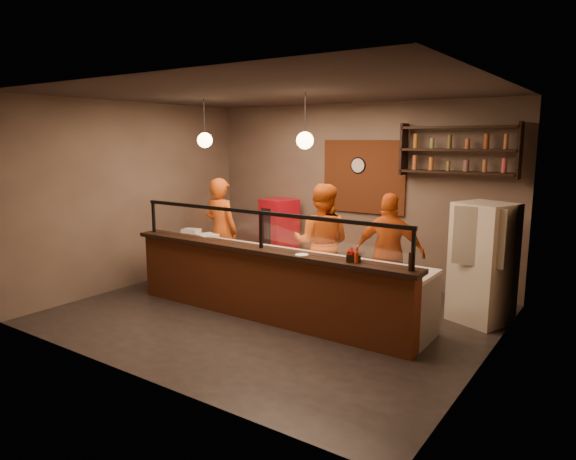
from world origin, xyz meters
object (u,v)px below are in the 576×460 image
Objects in this scene: red_cooler at (279,235)px; condiment_caddy at (354,258)px; fridge at (483,263)px; wall_clock at (358,165)px; cook_left at (221,231)px; pepper_mill at (410,262)px; pizza_dough at (270,249)px; cook_mid at (322,243)px; cook_right at (389,253)px.

condiment_caddy is at bearing -23.75° from red_cooler.
wall_clock is at bearing 178.47° from fridge.
pepper_mill is (4.01, -1.21, 0.22)m from cook_left.
condiment_caddy is (1.73, -0.57, 0.20)m from pizza_dough.
cook_mid is 1.34× the size of red_cooler.
pizza_dough is 2.81× the size of condiment_caddy.
pepper_mill reaches higher than condiment_caddy.
cook_right reaches higher than red_cooler.
condiment_caddy is at bearing -102.95° from fridge.
cook_right reaches higher than fridge.
pepper_mill is at bearing -53.01° from wall_clock.
cook_mid reaches higher than fridge.
fridge is at bearing 77.10° from pepper_mill.
pepper_mill is at bearing -81.82° from fridge.
cook_left reaches higher than fridge.
cook_mid is 3.91× the size of pizza_dough.
pepper_mill is (3.64, -2.48, 0.46)m from red_cooler.
pizza_dough is at bearing -137.44° from fridge.
fridge reaches higher than pizza_dough.
cook_mid is at bearing -2.70° from cook_right.
cook_left is 4.45m from fridge.
red_cooler is 6.52× the size of pepper_mill.
red_cooler is 2.92× the size of pizza_dough.
wall_clock is at bearing 116.09° from condiment_caddy.
wall_clock is 0.16× the size of cook_mid.
red_cooler is at bearing 145.74° from pepper_mill.
fridge is (1.27, 0.31, -0.04)m from cook_right.
cook_mid reaches higher than pizza_dough.
wall_clock is 1.38× the size of pepper_mill.
wall_clock is 0.18× the size of fridge.
fridge is 7.85× the size of pepper_mill.
cook_left is 2.08m from cook_mid.
cook_right reaches higher than pizza_dough.
cook_right is at bearing 170.80° from cook_mid.
fridge is 9.88× the size of condiment_caddy.
fridge is 3.10m from pizza_dough.
cook_right is at bearing 27.09° from pizza_dough.
wall_clock reaches higher than cook_mid.
wall_clock reaches higher than cook_left.
red_cooler reaches higher than pizza_dough.
cook_left is 3.15m from cook_right.
cook_right is 1.27× the size of red_cooler.
cook_right is at bearing -4.19° from red_cooler.
wall_clock is 0.17× the size of cook_right.
fridge reaches higher than pepper_mill.
cook_right is 2.96m from red_cooler.
condiment_caddy is (-1.15, -1.71, 0.26)m from fridge.
wall_clock is 0.62× the size of pizza_dough.
red_cooler is at bearing -169.19° from fridge.
pizza_dough is at bearing -41.73° from red_cooler.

